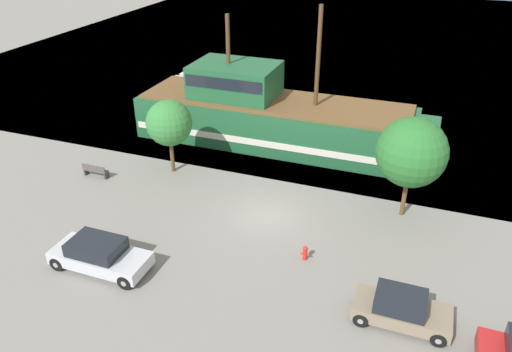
% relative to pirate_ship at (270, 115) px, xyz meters
% --- Properties ---
extents(ground_plane, '(160.00, 160.00, 0.00)m').
position_rel_pirate_ship_xyz_m(ground_plane, '(3.00, -9.31, -2.00)').
color(ground_plane, gray).
extents(water_surface, '(80.00, 80.00, 0.00)m').
position_rel_pirate_ship_xyz_m(water_surface, '(3.00, 34.69, -2.00)').
color(water_surface, '#38667F').
rests_on(water_surface, ground).
extents(pirate_ship, '(20.72, 5.36, 9.73)m').
position_rel_pirate_ship_xyz_m(pirate_ship, '(0.00, 0.00, 0.00)').
color(pirate_ship, '#1E5633').
rests_on(pirate_ship, water_surface).
extents(moored_boat_dockside, '(6.43, 2.17, 1.67)m').
position_rel_pirate_ship_xyz_m(moored_boat_dockside, '(-9.56, 8.23, -1.38)').
color(moored_boat_dockside, '#B7B2A8').
rests_on(moored_boat_dockside, water_surface).
extents(parked_car_curb_front, '(3.90, 1.82, 1.40)m').
position_rel_pirate_ship_xyz_m(parked_car_curb_front, '(10.77, -14.91, -1.32)').
color(parked_car_curb_front, '#7F705B').
rests_on(parked_car_curb_front, ground_plane).
extents(parked_car_curb_rear, '(4.69, 1.97, 1.50)m').
position_rel_pirate_ship_xyz_m(parked_car_curb_rear, '(-2.84, -16.26, -1.26)').
color(parked_car_curb_rear, '#B7BCC6').
rests_on(parked_car_curb_rear, ground_plane).
extents(fire_hydrant, '(0.42, 0.25, 0.76)m').
position_rel_pirate_ship_xyz_m(fire_hydrant, '(6.02, -12.31, -1.59)').
color(fire_hydrant, red).
rests_on(fire_hydrant, ground_plane).
extents(bench_promenade_east, '(1.64, 0.45, 0.85)m').
position_rel_pirate_ship_xyz_m(bench_promenade_east, '(-8.55, -8.87, -1.57)').
color(bench_promenade_east, '#4C4742').
rests_on(bench_promenade_east, ground_plane).
extents(tree_row_east, '(2.86, 2.86, 4.76)m').
position_rel_pirate_ship_xyz_m(tree_row_east, '(-4.37, -6.46, 1.31)').
color(tree_row_east, brown).
rests_on(tree_row_east, ground_plane).
extents(tree_row_mideast, '(3.72, 3.72, 5.68)m').
position_rel_pirate_ship_xyz_m(tree_row_mideast, '(9.99, -6.57, 1.81)').
color(tree_row_mideast, brown).
rests_on(tree_row_mideast, ground_plane).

